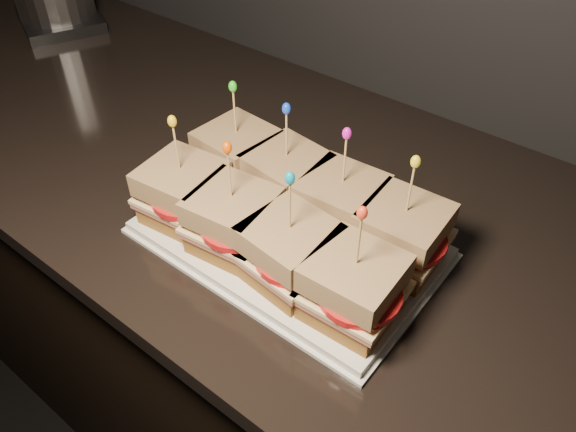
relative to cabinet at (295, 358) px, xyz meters
The scene contains 61 objects.
cabinet is the anchor object (origin of this frame).
granite_slab 0.46m from the cabinet, 90.00° to the right, with size 2.48×0.70×0.03m, color black.
platter 0.50m from the cabinet, 58.12° to the right, with size 0.40×0.25×0.02m, color white.
platter_rim 0.49m from the cabinet, 58.12° to the right, with size 0.41×0.26×0.01m, color white.
sandwich_0_bread_bot 0.51m from the cabinet, 143.58° to the right, with size 0.10×0.10×0.03m, color brown.
sandwich_0_ham 0.53m from the cabinet, 143.58° to the right, with size 0.11×0.11×0.01m, color #B0574C.
sandwich_0_cheese 0.54m from the cabinet, 143.58° to the right, with size 0.11×0.11×0.01m, color #FCDD9A.
sandwich_0_tomato 0.54m from the cabinet, 135.64° to the right, with size 0.10×0.10×0.01m, color red.
sandwich_0_bread_top 0.57m from the cabinet, 143.58° to the right, with size 0.10×0.10×0.03m, color #5F3212.
sandwich_0_pick 0.61m from the cabinet, 143.58° to the right, with size 0.00×0.00×0.09m, color tan.
sandwich_0_frill 0.66m from the cabinet, 143.58° to the right, with size 0.01×0.01×0.02m, color green.
sandwich_1_bread_bot 0.51m from the cabinet, 68.27° to the right, with size 0.10×0.10×0.03m, color brown.
sandwich_1_ham 0.52m from the cabinet, 68.27° to the right, with size 0.11×0.11×0.01m, color #B0574C.
sandwich_1_cheese 0.53m from the cabinet, 68.27° to the right, with size 0.11×0.11×0.01m, color #FCDD9A.
sandwich_1_tomato 0.54m from the cabinet, 60.87° to the right, with size 0.10×0.10×0.01m, color red.
sandwich_1_bread_top 0.56m from the cabinet, 68.27° to the right, with size 0.10×0.10×0.03m, color #5F3212.
sandwich_1_pick 0.61m from the cabinet, 68.27° to the right, with size 0.00×0.00×0.09m, color tan.
sandwich_1_frill 0.65m from the cabinet, 68.27° to the right, with size 0.01×0.01×0.02m, color blue.
sandwich_2_bread_bot 0.52m from the cabinet, 24.92° to the right, with size 0.10×0.10×0.03m, color brown.
sandwich_2_ham 0.54m from the cabinet, 24.92° to the right, with size 0.11×0.11×0.01m, color #B0574C.
sandwich_2_cheese 0.54m from the cabinet, 24.92° to the right, with size 0.11×0.11×0.01m, color #FCDD9A.
sandwich_2_tomato 0.55m from the cabinet, 25.08° to the right, with size 0.10×0.10×0.01m, color red.
sandwich_2_bread_top 0.57m from the cabinet, 24.92° to the right, with size 0.10×0.10×0.03m, color #5F3212.
sandwich_2_pick 0.62m from the cabinet, 24.92° to the right, with size 0.00×0.00×0.09m, color tan.
sandwich_2_frill 0.66m from the cabinet, 24.92° to the right, with size 0.01×0.01×0.02m, color #D415B5.
sandwich_3_bread_bot 0.55m from the cabinet, 14.36° to the right, with size 0.10×0.10×0.03m, color brown.
sandwich_3_ham 0.57m from the cabinet, 14.36° to the right, with size 0.11×0.11×0.01m, color #B0574C.
sandwich_3_cheese 0.57m from the cabinet, 14.36° to the right, with size 0.11×0.11×0.01m, color #FCDD9A.
sandwich_3_tomato 0.58m from the cabinet, 15.06° to the right, with size 0.10×0.10×0.01m, color red.
sandwich_3_bread_top 0.60m from the cabinet, 14.36° to the right, with size 0.10×0.10×0.03m, color #5F3212.
sandwich_3_pick 0.64m from the cabinet, 14.36° to the right, with size 0.00×0.00×0.09m, color tan.
sandwich_3_frill 0.69m from the cabinet, 14.36° to the right, with size 0.01×0.01×0.02m, color yellow.
sandwich_4_bread_bot 0.54m from the cabinet, 113.60° to the right, with size 0.10×0.10×0.03m, color brown.
sandwich_4_ham 0.55m from the cabinet, 113.60° to the right, with size 0.11×0.11×0.01m, color #B0574C.
sandwich_4_cheese 0.56m from the cabinet, 113.60° to the right, with size 0.11×0.11×0.01m, color #FCDD9A.
sandwich_4_tomato 0.57m from the cabinet, 109.47° to the right, with size 0.10×0.10×0.01m, color red.
sandwich_4_bread_top 0.59m from the cabinet, 113.60° to the right, with size 0.10×0.10×0.03m, color #5F3212.
sandwich_4_pick 0.63m from the cabinet, 113.60° to the right, with size 0.00×0.00×0.09m, color tan.
sandwich_4_frill 0.68m from the cabinet, 113.60° to the right, with size 0.01×0.01×0.02m, color yellow.
sandwich_5_bread_bot 0.53m from the cabinet, 82.68° to the right, with size 0.10×0.10×0.03m, color brown.
sandwich_5_ham 0.55m from the cabinet, 82.68° to the right, with size 0.11×0.11×0.01m, color #B0574C.
sandwich_5_cheese 0.56m from the cabinet, 82.68° to the right, with size 0.11×0.11×0.01m, color #FCDD9A.
sandwich_5_tomato 0.57m from the cabinet, 79.10° to the right, with size 0.10×0.10×0.01m, color red.
sandwich_5_bread_top 0.58m from the cabinet, 82.68° to the right, with size 0.10×0.10×0.03m, color #5F3212.
sandwich_5_pick 0.63m from the cabinet, 82.68° to the right, with size 0.00×0.00×0.09m, color tan.
sandwich_5_frill 0.67m from the cabinet, 82.68° to the right, with size 0.01×0.01×0.02m, color #E94E02.
sandwich_6_bread_bot 0.54m from the cabinet, 55.24° to the right, with size 0.10×0.10×0.03m, color brown.
sandwich_6_ham 0.56m from the cabinet, 55.24° to the right, with size 0.11×0.11×0.01m, color #B0574C.
sandwich_6_cheese 0.57m from the cabinet, 55.24° to the right, with size 0.11×0.11×0.01m, color #FCDD9A.
sandwich_6_tomato 0.58m from the cabinet, 53.55° to the right, with size 0.10×0.10×0.01m, color red.
sandwich_6_bread_top 0.59m from the cabinet, 55.24° to the right, with size 0.10×0.10×0.03m, color #5F3212.
sandwich_6_pick 0.64m from the cabinet, 55.24° to the right, with size 0.00×0.00×0.09m, color tan.
sandwich_6_frill 0.68m from the cabinet, 55.24° to the right, with size 0.01×0.01×0.02m, color #048DB5.
sandwich_7_bread_bot 0.57m from the cabinet, 38.45° to the right, with size 0.10×0.10×0.03m, color brown.
sandwich_7_ham 0.59m from the cabinet, 38.45° to the right, with size 0.11×0.11×0.01m, color #B0574C.
sandwich_7_cheese 0.59m from the cabinet, 38.45° to the right, with size 0.11×0.11×0.01m, color #FCDD9A.
sandwich_7_tomato 0.61m from the cabinet, 37.89° to the right, with size 0.10×0.10×0.01m, color red.
sandwich_7_bread_top 0.62m from the cabinet, 38.45° to the right, with size 0.10×0.10×0.03m, color #5F3212.
sandwich_7_pick 0.66m from the cabinet, 38.45° to the right, with size 0.00×0.00×0.09m, color tan.
sandwich_7_frill 0.70m from the cabinet, 38.45° to the right, with size 0.01×0.01×0.02m, color red.
appliance_base 0.98m from the cabinet, 169.98° to the left, with size 0.21×0.18×0.03m, color #262628.
Camera 1 is at (0.49, 1.10, 1.47)m, focal length 35.00 mm.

